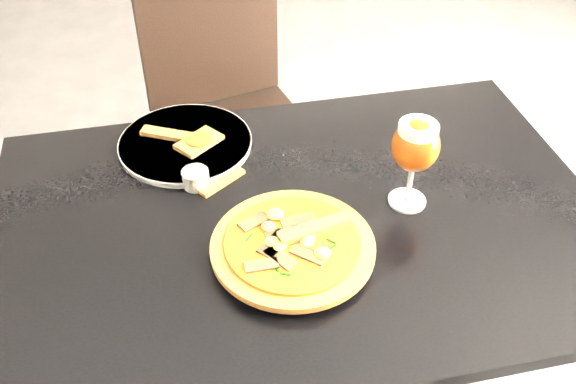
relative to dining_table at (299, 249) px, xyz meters
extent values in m
cube|color=black|center=(0.00, 0.00, 0.08)|extent=(1.25, 0.88, 0.03)
cylinder|color=black|center=(-0.56, 0.30, -0.30)|extent=(0.05, 0.05, 0.72)
cylinder|color=black|center=(0.52, 0.38, -0.30)|extent=(0.05, 0.05, 0.72)
cube|color=black|center=(-0.08, 0.64, -0.19)|extent=(0.55, 0.55, 0.04)
cylinder|color=black|center=(-0.20, 0.42, -0.43)|extent=(0.04, 0.04, 0.45)
cylinder|color=black|center=(0.14, 0.52, -0.43)|extent=(0.04, 0.04, 0.45)
cylinder|color=black|center=(-0.30, 0.76, -0.43)|extent=(0.04, 0.04, 0.45)
cylinder|color=black|center=(0.04, 0.86, -0.43)|extent=(0.04, 0.04, 0.45)
cube|color=black|center=(-0.13, 0.83, 0.07)|extent=(0.41, 0.15, 0.44)
cylinder|color=silver|center=(-0.03, -0.08, 0.10)|extent=(0.36, 0.36, 0.02)
cylinder|color=olive|center=(-0.03, -0.10, 0.11)|extent=(0.30, 0.30, 0.01)
cylinder|color=#BE490F|center=(-0.03, -0.10, 0.12)|extent=(0.25, 0.25, 0.01)
cube|color=#4B3720|center=(0.00, -0.10, 0.13)|extent=(0.06, 0.03, 0.00)
cube|color=#4B3720|center=(0.00, -0.06, 0.13)|extent=(0.06, 0.07, 0.00)
cube|color=#4B3720|center=(-0.05, -0.02, 0.13)|extent=(0.04, 0.07, 0.00)
cube|color=#4B3720|center=(-0.06, -0.08, 0.13)|extent=(0.07, 0.05, 0.00)
cube|color=#4B3720|center=(-0.08, -0.12, 0.13)|extent=(0.07, 0.05, 0.00)
cube|color=#4B3720|center=(-0.05, -0.17, 0.13)|extent=(0.04, 0.07, 0.00)
cube|color=#4B3720|center=(-0.01, -0.12, 0.13)|extent=(0.06, 0.07, 0.00)
ellipsoid|color=#F2D84E|center=(-0.01, -0.09, 0.13)|extent=(0.03, 0.03, 0.01)
ellipsoid|color=#F2D84E|center=(-0.01, -0.03, 0.13)|extent=(0.03, 0.03, 0.01)
ellipsoid|color=#F2D84E|center=(-0.04, -0.08, 0.13)|extent=(0.03, 0.03, 0.01)
ellipsoid|color=#F2D84E|center=(-0.10, -0.08, 0.13)|extent=(0.03, 0.03, 0.01)
ellipsoid|color=#F2D84E|center=(-0.05, -0.11, 0.13)|extent=(0.03, 0.03, 0.01)
ellipsoid|color=#F2D84E|center=(-0.05, -0.17, 0.13)|extent=(0.03, 0.03, 0.01)
ellipsoid|color=#F2D84E|center=(-0.02, -0.12, 0.13)|extent=(0.03, 0.03, 0.01)
ellipsoid|color=#F2D84E|center=(0.04, -0.12, 0.13)|extent=(0.03, 0.03, 0.01)
cube|color=#114F0E|center=(-0.02, -0.08, 0.13)|extent=(0.01, 0.02, 0.00)
cube|color=#114F0E|center=(-0.04, -0.05, 0.13)|extent=(0.01, 0.02, 0.00)
cube|color=#114F0E|center=(-0.10, -0.06, 0.13)|extent=(0.02, 0.01, 0.00)
cube|color=#114F0E|center=(-0.06, -0.10, 0.13)|extent=(0.02, 0.01, 0.00)
cube|color=#114F0E|center=(-0.07, -0.15, 0.13)|extent=(0.02, 0.02, 0.00)
cube|color=#114F0E|center=(-0.03, -0.11, 0.13)|extent=(0.00, 0.02, 0.00)
cube|color=#114F0E|center=(0.00, -0.14, 0.13)|extent=(0.02, 0.02, 0.00)
cube|color=#114F0E|center=(0.05, -0.11, 0.13)|extent=(0.02, 0.01, 0.00)
cube|color=#114F0E|center=(0.00, -0.08, 0.13)|extent=(0.02, 0.01, 0.00)
cube|color=olive|center=(0.01, -0.08, 0.13)|extent=(0.14, 0.07, 0.01)
cylinder|color=silver|center=(-0.22, 0.27, 0.10)|extent=(0.33, 0.33, 0.02)
cube|color=olive|center=(-0.26, 0.29, 0.11)|extent=(0.12, 0.08, 0.01)
cube|color=olive|center=(-0.19, 0.25, 0.11)|extent=(0.11, 0.11, 0.01)
cylinder|color=#BE490F|center=(-0.19, 0.25, 0.12)|extent=(0.06, 0.06, 0.00)
cube|color=olive|center=(-0.14, 0.13, 0.09)|extent=(0.10, 0.09, 0.01)
cylinder|color=beige|center=(-0.20, 0.13, 0.11)|extent=(0.06, 0.06, 0.04)
cylinder|color=#B88A28|center=(-0.20, 0.13, 0.12)|extent=(0.05, 0.05, 0.01)
cylinder|color=#B4B7BD|center=(0.22, 0.01, 0.09)|extent=(0.08, 0.08, 0.01)
cylinder|color=#B4B7BD|center=(0.22, 0.01, 0.14)|extent=(0.01, 0.01, 0.08)
ellipsoid|color=#8D3B0D|center=(0.22, 0.01, 0.23)|extent=(0.09, 0.09, 0.11)
cylinder|color=white|center=(0.22, 0.01, 0.27)|extent=(0.07, 0.07, 0.02)
camera|label=1|loc=(-0.16, -0.91, 0.95)|focal=40.00mm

